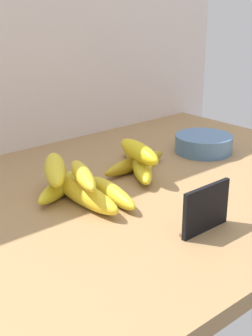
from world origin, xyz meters
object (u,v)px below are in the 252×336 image
banana_1 (142,167)px  banana_2 (135,163)px  banana_4 (61,186)px  banana_3 (137,157)px  banana_5 (112,192)px  banana_8 (55,169)px  banana_0 (84,194)px  chalkboard_sign (206,210)px  banana_7 (83,175)px  fruit_bowl (204,144)px  banana_6 (139,151)px

banana_1 → banana_2: size_ratio=0.93×
banana_2 → banana_4: banana_4 is taller
banana_3 → banana_5: bearing=-145.8°
banana_8 → banana_1: bearing=-9.2°
banana_0 → banana_5: bearing=-23.0°
banana_4 → banana_5: bearing=-56.9°
banana_4 → banana_8: bearing=168.6°
banana_0 → banana_4: 6.83cm
chalkboard_sign → banana_7: size_ratio=0.72×
banana_0 → banana_5: banana_0 is taller
fruit_bowl → banana_2: fruit_bowl is taller
chalkboard_sign → banana_2: 31.71cm
banana_6 → banana_8: 19.75cm
banana_3 → banana_8: banana_8 is taller
banana_7 → banana_2: bearing=19.2°
banana_6 → banana_4: bearing=170.1°
banana_1 → banana_6: (-0.99, -0.12, 3.99)cm
banana_1 → chalkboard_sign: bearing=-109.5°
banana_4 → banana_6: bearing=-9.9°
chalkboard_sign → fruit_bowl: (32.63, 27.94, -1.62)cm
banana_0 → banana_2: banana_0 is taller
chalkboard_sign → banana_5: size_ratio=0.65×
fruit_bowl → banana_7: 42.22cm
banana_2 → banana_8: size_ratio=1.20×
fruit_bowl → banana_0: size_ratio=0.73×
banana_6 → banana_8: banana_6 is taller
banana_2 → banana_8: 22.20cm
banana_2 → banana_5: bearing=-147.1°
banana_7 → banana_1: bearing=10.1°
banana_2 → banana_4: 20.70cm
banana_4 → banana_7: banana_7 is taller
banana_0 → banana_7: bearing=57.2°
fruit_bowl → banana_7: banana_7 is taller
banana_5 → banana_8: size_ratio=1.04×
banana_1 → banana_5: banana_1 is taller
fruit_bowl → banana_5: 37.58cm
banana_0 → banana_7: size_ratio=1.30×
banana_7 → banana_8: size_ratio=0.94×
banana_4 → banana_8: (-1.14, 0.23, 3.90)cm
banana_6 → fruit_bowl: bearing=4.5°
banana_3 → banana_8: bearing=-173.7°
banana_2 → banana_3: 3.71cm
banana_5 → banana_6: bearing=25.1°
banana_2 → banana_5: (-14.81, -9.58, 0.01)cm
chalkboard_sign → banana_0: size_ratio=0.55×
banana_0 → banana_3: (22.90, 9.74, -0.27)cm
banana_0 → fruit_bowl: bearing=7.5°
banana_6 → banana_7: (-17.41, -3.15, -0.15)cm
chalkboard_sign → banana_4: (-10.02, 29.23, -2.05)cm
banana_5 → banana_7: (-4.98, 2.67, 4.16)cm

